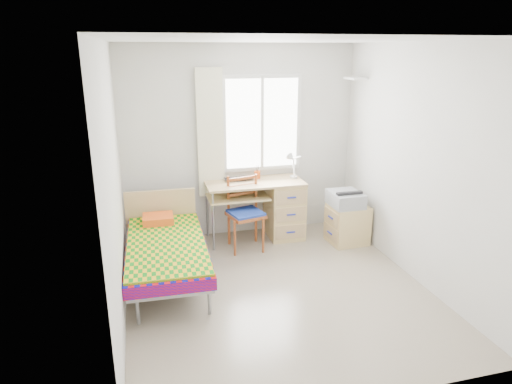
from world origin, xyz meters
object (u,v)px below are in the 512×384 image
at_px(desk, 279,206).
at_px(bed, 166,246).
at_px(printer, 346,199).
at_px(cabinet, 347,224).
at_px(chair, 245,209).

bearing_deg(desk, bed, -151.59).
bearing_deg(printer, desk, 149.57).
xyz_separation_m(bed, cabinet, (2.43, 0.39, -0.13)).
relative_size(bed, printer, 4.08).
bearing_deg(printer, bed, -171.05).
relative_size(cabinet, printer, 1.14).
height_order(bed, cabinet, bed).
height_order(desk, chair, chair).
xyz_separation_m(cabinet, printer, (-0.05, 0.01, 0.36)).
relative_size(bed, cabinet, 3.57).
xyz_separation_m(chair, printer, (1.32, -0.20, 0.09)).
distance_m(chair, cabinet, 1.41).
relative_size(desk, chair, 1.37).
bearing_deg(desk, cabinet, -28.26).
xyz_separation_m(bed, chair, (1.07, 0.60, 0.15)).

